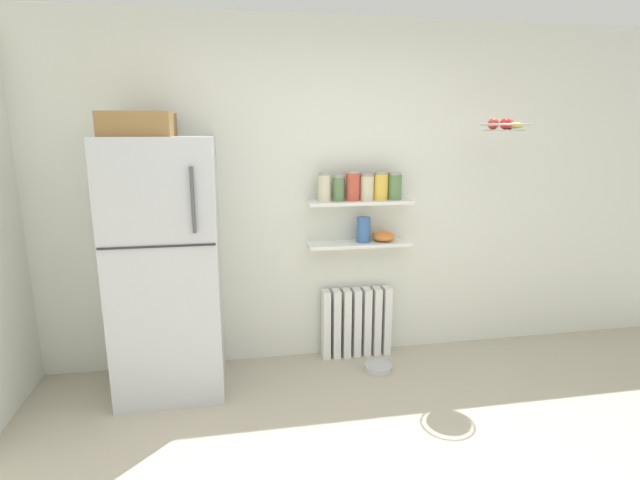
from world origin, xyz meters
name	(u,v)px	position (x,y,z in m)	size (l,w,h in m)	color
ground_plane	(388,477)	(0.00, 0.50, 0.00)	(7.04, 7.04, 0.00)	#B2A893
back_wall	(331,195)	(0.00, 2.05, 1.30)	(7.04, 0.10, 2.60)	silver
refrigerator	(166,264)	(-1.22, 1.68, 0.91)	(0.71, 0.68, 1.91)	#B7BABF
radiator	(356,322)	(0.19, 1.92, 0.28)	(0.56, 0.12, 0.56)	white
wall_shelf_lower	(359,244)	(0.19, 1.89, 0.94)	(0.79, 0.22, 0.03)	white
wall_shelf_upper	(360,202)	(0.19, 1.89, 1.26)	(0.79, 0.22, 0.03)	white
storage_jar_0	(324,187)	(-0.08, 1.89, 1.38)	(0.10, 0.10, 0.22)	beige
storage_jar_1	(339,188)	(0.03, 1.89, 1.37)	(0.09, 0.09, 0.19)	#5B7F4C
storage_jar_2	(353,186)	(0.14, 1.89, 1.39)	(0.10, 0.10, 0.22)	#C64C38
storage_jar_3	(367,187)	(0.24, 1.89, 1.38)	(0.11, 0.11, 0.20)	beige
storage_jar_4	(381,186)	(0.35, 1.89, 1.38)	(0.11, 0.11, 0.21)	yellow
storage_jar_5	(395,186)	(0.46, 1.89, 1.38)	(0.11, 0.11, 0.21)	#5B7F4C
vase	(363,230)	(0.22, 1.89, 1.05)	(0.11, 0.11, 0.19)	#38609E
shelf_bowl	(384,236)	(0.39, 1.89, 0.99)	(0.18, 0.18, 0.08)	orange
pet_food_bowl	(378,367)	(0.29, 1.62, 0.03)	(0.21, 0.21, 0.05)	#B7B7BC
hanging_fruit_basket	(504,126)	(1.14, 1.57, 1.83)	(0.34, 0.34, 0.09)	#B2B2B7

